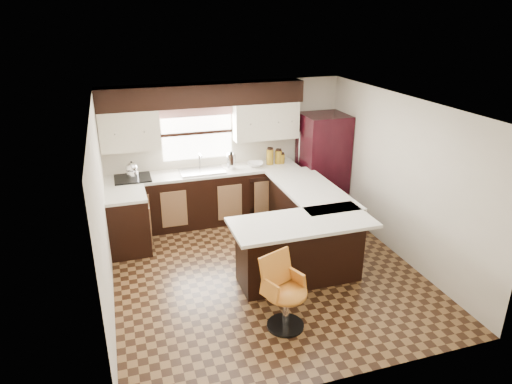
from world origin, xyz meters
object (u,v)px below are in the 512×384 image
object	(u,v)px
peninsula_long	(306,217)
peninsula_return	(300,251)
bar_chair	(286,294)
refrigerator	(322,164)

from	to	relation	value
peninsula_long	peninsula_return	bearing A→B (deg)	-118.30
peninsula_return	bar_chair	size ratio (longest dim) A/B	1.81
peninsula_return	bar_chair	world-z (taller)	bar_chair
peninsula_return	bar_chair	bearing A→B (deg)	-121.14
peninsula_long	refrigerator	world-z (taller)	refrigerator
refrigerator	peninsula_long	bearing A→B (deg)	-124.78
refrigerator	bar_chair	world-z (taller)	refrigerator
peninsula_return	refrigerator	world-z (taller)	refrigerator
peninsula_long	peninsula_return	world-z (taller)	same
peninsula_long	refrigerator	distance (m)	1.46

